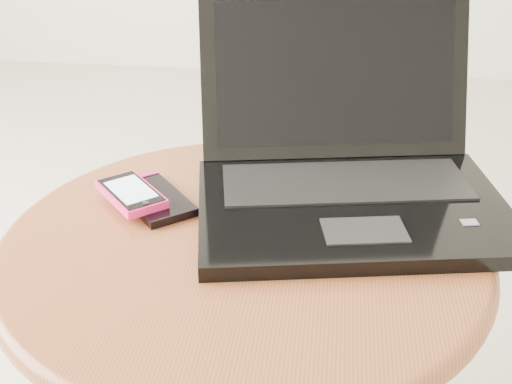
# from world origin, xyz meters

# --- Properties ---
(table) EXTENTS (0.58, 0.58, 0.46)m
(table) POSITION_xyz_m (0.03, -0.05, 0.36)
(table) COLOR #542F11
(table) RESTS_ON ground
(laptop) EXTENTS (0.43, 0.40, 0.24)m
(laptop) POSITION_xyz_m (0.15, 0.06, 0.51)
(laptop) COLOR black
(laptop) RESTS_ON table
(phone_black) EXTENTS (0.13, 0.14, 0.01)m
(phone_black) POSITION_xyz_m (-0.10, 0.02, 0.47)
(phone_black) COLOR black
(phone_black) RESTS_ON table
(phone_pink) EXTENTS (0.11, 0.11, 0.01)m
(phone_pink) POSITION_xyz_m (-0.12, 0.01, 0.48)
(phone_pink) COLOR #FF2072
(phone_pink) RESTS_ON phone_black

